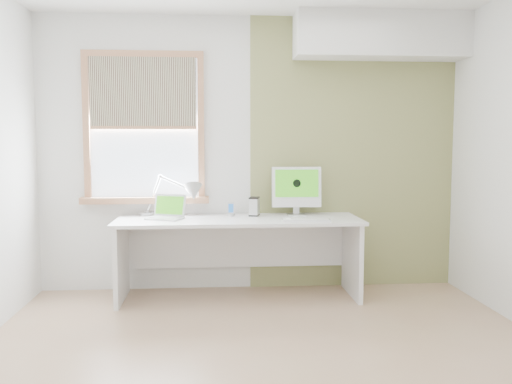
{
  "coord_description": "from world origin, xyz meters",
  "views": [
    {
      "loc": [
        -0.36,
        -3.48,
        1.43
      ],
      "look_at": [
        0.0,
        1.05,
        1.0
      ],
      "focal_mm": 38.18,
      "sensor_mm": 36.0,
      "label": 1
    }
  ],
  "objects": [
    {
      "name": "soffit",
      "position": [
        1.2,
        1.57,
        2.4
      ],
      "size": [
        1.6,
        0.4,
        0.42
      ],
      "primitive_type": "cube",
      "color": "white",
      "rests_on": "room"
    },
    {
      "name": "external_drive",
      "position": [
        0.02,
        1.55,
        0.82
      ],
      "size": [
        0.11,
        0.15,
        0.17
      ],
      "color": "#BCBEC1",
      "rests_on": "desk"
    },
    {
      "name": "accent_wall",
      "position": [
        1.0,
        1.74,
        1.3
      ],
      "size": [
        2.0,
        0.02,
        2.6
      ],
      "primitive_type": "cube",
      "color": "#7F8D53",
      "rests_on": "room"
    },
    {
      "name": "phone_dock",
      "position": [
        -0.2,
        1.54,
        0.77
      ],
      "size": [
        0.07,
        0.07,
        0.13
      ],
      "color": "#BCBEC1",
      "rests_on": "desk"
    },
    {
      "name": "keyboard",
      "position": [
        0.45,
        1.15,
        0.74
      ],
      "size": [
        0.43,
        0.16,
        0.02
      ],
      "color": "white",
      "rests_on": "desk"
    },
    {
      "name": "window",
      "position": [
        -1.0,
        1.71,
        1.54
      ],
      "size": [
        1.2,
        0.14,
        1.42
      ],
      "color": "#A06846",
      "rests_on": "room"
    },
    {
      "name": "desk",
      "position": [
        -0.13,
        1.44,
        0.53
      ],
      "size": [
        2.2,
        0.7,
        0.73
      ],
      "color": "white",
      "rests_on": "room"
    },
    {
      "name": "imac",
      "position": [
        0.42,
        1.57,
        0.98
      ],
      "size": [
        0.46,
        0.15,
        0.45
      ],
      "color": "#BCBEC1",
      "rests_on": "desk"
    },
    {
      "name": "mouse",
      "position": [
        0.3,
        1.22,
        0.74
      ],
      "size": [
        0.08,
        0.11,
        0.03
      ],
      "primitive_type": "ellipsoid",
      "rotation": [
        0.0,
        0.0,
        0.27
      ],
      "color": "white",
      "rests_on": "desk"
    },
    {
      "name": "desk_lamp",
      "position": [
        -0.62,
        1.57,
        0.93
      ],
      "size": [
        0.64,
        0.38,
        0.39
      ],
      "color": "#BCBEC1",
      "rests_on": "desk"
    },
    {
      "name": "room",
      "position": [
        0.0,
        0.0,
        1.3
      ],
      "size": [
        4.04,
        3.54,
        2.64
      ],
      "color": "tan",
      "rests_on": "ground"
    },
    {
      "name": "laptop",
      "position": [
        -0.78,
        1.43,
        0.78
      ],
      "size": [
        0.37,
        0.34,
        0.21
      ],
      "color": "#BCBEC1",
      "rests_on": "desk"
    }
  ]
}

